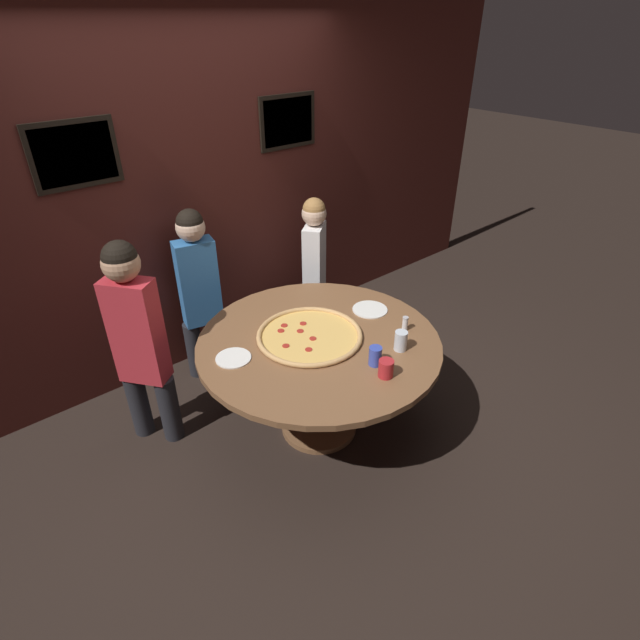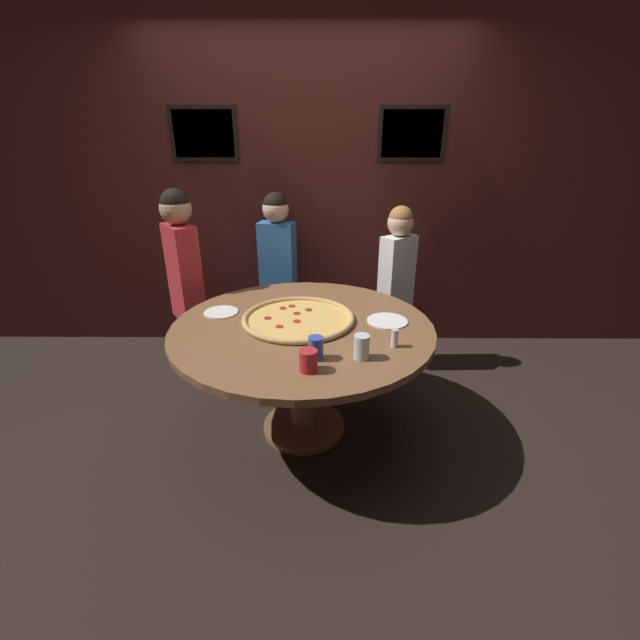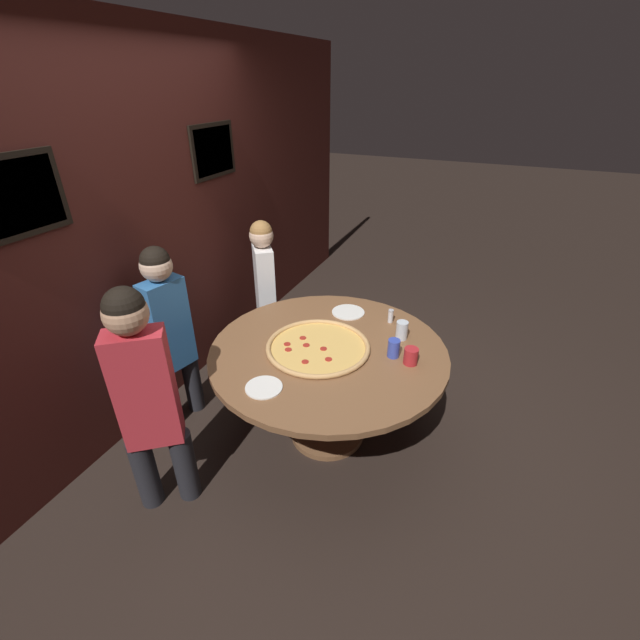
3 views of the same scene
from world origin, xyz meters
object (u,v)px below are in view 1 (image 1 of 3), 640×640
Objects in this scene: drink_cup_near_left at (375,356)px; white_plate_far_back at (370,310)px; diner_far_right at (138,336)px; drink_cup_near_right at (401,341)px; white_plate_right_side at (233,358)px; giant_pizza at (309,335)px; drink_cup_beside_pizza at (386,368)px; diner_centre_back at (314,265)px; condiment_shaker at (405,324)px; diner_far_left at (199,286)px; dining_table at (319,358)px.

drink_cup_near_left is 0.62m from white_plate_far_back.
diner_far_right is at bearing 131.88° from drink_cup_near_left.
drink_cup_near_right is 1.00m from white_plate_right_side.
drink_cup_beside_pizza reaches higher than giant_pizza.
condiment_shaker is at bearing 42.17° from diner_centre_back.
giant_pizza is at bearing 97.73° from drink_cup_beside_pizza.
drink_cup_near_right is 0.10× the size of diner_centre_back.
white_plate_right_side and white_plate_far_back have the same top height.
diner_far_right is at bearing 128.02° from drink_cup_beside_pizza.
diner_far_left is (-0.74, 1.34, -0.02)m from condiment_shaker.
diner_far_left is (-0.24, 1.07, 0.16)m from dining_table.
drink_cup_near_right is at bearing -53.64° from giant_pizza.
diner_centre_back is 1.57m from diner_far_right.
diner_centre_back is at bearing 48.63° from giant_pizza.
white_plate_right_side is (-0.56, 0.69, -0.05)m from drink_cup_beside_pizza.
diner_far_right reaches higher than condiment_shaker.
dining_table is 1.12m from diner_far_right.
diner_far_right reaches higher than diner_far_left.
dining_table is 12.98× the size of drink_cup_near_left.
diner_centre_back is 0.90× the size of diner_far_right.
diner_far_right is at bearing 145.50° from condiment_shaker.
diner_centre_back is at bearing 51.72° from dining_table.
white_plate_far_back is (0.42, 0.45, -0.05)m from drink_cup_near_left.
condiment_shaker is (0.41, 0.13, -0.01)m from drink_cup_near_left.
dining_table is 14.44× the size of drink_cup_beside_pizza.
condiment_shaker is at bearing -32.55° from giant_pizza.
drink_cup_beside_pizza is (0.08, -0.58, 0.04)m from giant_pizza.
drink_cup_near_right is 0.52× the size of white_plate_far_back.
drink_cup_beside_pizza reaches higher than white_plate_right_side.
drink_cup_near_right reaches higher than dining_table.
drink_cup_near_left is (-0.22, -0.01, -0.00)m from drink_cup_near_right.
condiment_shaker is at bearing 17.99° from drink_cup_near_left.
diner_far_left is (-0.33, 1.48, -0.03)m from drink_cup_near_left.
giant_pizza is 0.53m from white_plate_far_back.
diner_far_left reaches higher than white_plate_right_side.
drink_cup_beside_pizza is 1.09× the size of condiment_shaker.
drink_cup_beside_pizza is (0.05, -0.52, 0.19)m from dining_table.
diner_far_left is (-0.22, 1.01, 0.01)m from giant_pizza.
diner_far_left is (-0.93, 0.21, 0.04)m from diner_centre_back.
giant_pizza is 0.57m from drink_cup_near_right.
condiment_shaker is at bearing 34.52° from drink_cup_near_right.
drink_cup_near_left is (0.03, 0.12, 0.01)m from drink_cup_beside_pizza.
white_plate_right_side is 1.02m from white_plate_far_back.
drink_cup_beside_pizza is at bearing 27.21° from diner_centre_back.
dining_table is 1.11m from diner_far_left.
diner_far_left is at bearing 118.73° from condiment_shaker.
diner_centre_back reaches higher than white_plate_right_side.
diner_far_left is (-0.55, 1.47, -0.04)m from drink_cup_near_right.
diner_far_left is at bearing 100.60° from drink_cup_beside_pizza.
drink_cup_beside_pizza is 0.28m from drink_cup_near_right.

